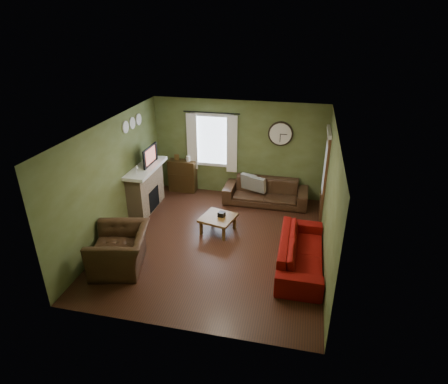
% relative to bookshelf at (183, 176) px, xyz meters
% --- Properties ---
extents(floor, '(4.60, 5.20, 0.00)m').
position_rel_bookshelf_xyz_m(floor, '(1.55, -2.42, -0.45)').
color(floor, '#361B11').
rests_on(floor, ground).
extents(ceiling, '(4.60, 5.20, 0.00)m').
position_rel_bookshelf_xyz_m(ceiling, '(1.55, -2.42, 2.15)').
color(ceiling, white).
rests_on(ceiling, ground).
extents(wall_left, '(0.00, 5.20, 2.60)m').
position_rel_bookshelf_xyz_m(wall_left, '(-0.75, -2.42, 0.85)').
color(wall_left, '#576533').
rests_on(wall_left, ground).
extents(wall_right, '(0.00, 5.20, 2.60)m').
position_rel_bookshelf_xyz_m(wall_right, '(3.85, -2.42, 0.85)').
color(wall_right, '#576533').
rests_on(wall_right, ground).
extents(wall_back, '(4.60, 0.00, 2.60)m').
position_rel_bookshelf_xyz_m(wall_back, '(1.55, 0.18, 0.85)').
color(wall_back, '#576533').
rests_on(wall_back, ground).
extents(wall_front, '(4.60, 0.00, 2.60)m').
position_rel_bookshelf_xyz_m(wall_front, '(1.55, -5.02, 0.85)').
color(wall_front, '#576533').
rests_on(wall_front, ground).
extents(fireplace, '(0.40, 1.40, 1.10)m').
position_rel_bookshelf_xyz_m(fireplace, '(-0.55, -1.27, 0.10)').
color(fireplace, tan).
rests_on(fireplace, floor).
extents(firebox, '(0.04, 0.60, 0.55)m').
position_rel_bookshelf_xyz_m(firebox, '(-0.36, -1.27, -0.15)').
color(firebox, black).
rests_on(firebox, fireplace).
extents(mantel, '(0.58, 1.60, 0.08)m').
position_rel_bookshelf_xyz_m(mantel, '(-0.52, -1.27, 0.69)').
color(mantel, white).
rests_on(mantel, fireplace).
extents(tv, '(0.08, 0.60, 0.35)m').
position_rel_bookshelf_xyz_m(tv, '(-0.50, -1.12, 0.90)').
color(tv, black).
rests_on(tv, mantel).
extents(tv_screen, '(0.02, 0.62, 0.36)m').
position_rel_bookshelf_xyz_m(tv_screen, '(-0.42, -1.12, 0.96)').
color(tv_screen, '#994C3F').
rests_on(tv_screen, mantel).
extents(medallion_left, '(0.28, 0.28, 0.03)m').
position_rel_bookshelf_xyz_m(medallion_left, '(-0.73, -1.62, 1.80)').
color(medallion_left, white).
rests_on(medallion_left, wall_left).
extents(medallion_mid, '(0.28, 0.28, 0.03)m').
position_rel_bookshelf_xyz_m(medallion_mid, '(-0.73, -1.27, 1.80)').
color(medallion_mid, white).
rests_on(medallion_mid, wall_left).
extents(medallion_right, '(0.28, 0.28, 0.03)m').
position_rel_bookshelf_xyz_m(medallion_right, '(-0.73, -0.92, 1.80)').
color(medallion_right, white).
rests_on(medallion_right, wall_left).
extents(window_pane, '(1.00, 0.02, 1.30)m').
position_rel_bookshelf_xyz_m(window_pane, '(0.85, 0.16, 1.05)').
color(window_pane, silver).
rests_on(window_pane, wall_back).
extents(curtain_rod, '(0.03, 0.03, 1.50)m').
position_rel_bookshelf_xyz_m(curtain_rod, '(0.85, 0.06, 1.82)').
color(curtain_rod, black).
rests_on(curtain_rod, wall_back).
extents(curtain_left, '(0.28, 0.04, 1.55)m').
position_rel_bookshelf_xyz_m(curtain_left, '(0.30, 0.06, 1.00)').
color(curtain_left, white).
rests_on(curtain_left, wall_back).
extents(curtain_right, '(0.28, 0.04, 1.55)m').
position_rel_bookshelf_xyz_m(curtain_right, '(1.40, 0.06, 1.00)').
color(curtain_right, white).
rests_on(curtain_right, wall_back).
extents(wall_clock, '(0.64, 0.06, 0.64)m').
position_rel_bookshelf_xyz_m(wall_clock, '(2.65, 0.13, 1.35)').
color(wall_clock, white).
rests_on(wall_clock, wall_back).
extents(door, '(0.05, 0.90, 2.10)m').
position_rel_bookshelf_xyz_m(door, '(3.82, -0.57, 0.60)').
color(door, brown).
rests_on(door, floor).
extents(bookshelf, '(0.76, 0.32, 0.91)m').
position_rel_bookshelf_xyz_m(bookshelf, '(0.00, 0.00, 0.00)').
color(bookshelf, '#32210D').
rests_on(bookshelf, floor).
extents(book, '(0.25, 0.29, 0.02)m').
position_rel_bookshelf_xyz_m(book, '(0.04, 0.19, 0.51)').
color(book, brown).
rests_on(book, bookshelf).
extents(sofa_brown, '(2.18, 0.85, 0.64)m').
position_rel_bookshelf_xyz_m(sofa_brown, '(2.38, -0.27, -0.13)').
color(sofa_brown, '#352114').
rests_on(sofa_brown, floor).
extents(pillow_left, '(0.44, 0.27, 0.43)m').
position_rel_bookshelf_xyz_m(pillow_left, '(1.93, -0.23, 0.10)').
color(pillow_left, gray).
rests_on(pillow_left, sofa_brown).
extents(pillow_right, '(0.42, 0.26, 0.40)m').
position_rel_bookshelf_xyz_m(pillow_right, '(2.19, -0.36, 0.10)').
color(pillow_right, gray).
rests_on(pillow_right, sofa_brown).
extents(sofa_red, '(0.85, 2.18, 0.64)m').
position_rel_bookshelf_xyz_m(sofa_red, '(3.40, -2.88, -0.13)').
color(sofa_red, '#6E0906').
rests_on(sofa_red, floor).
extents(armchair, '(1.32, 1.43, 0.78)m').
position_rel_bookshelf_xyz_m(armchair, '(-0.08, -3.68, -0.06)').
color(armchair, '#352114').
rests_on(armchair, floor).
extents(coffee_table, '(0.87, 0.87, 0.38)m').
position_rel_bookshelf_xyz_m(coffee_table, '(1.49, -1.96, -0.26)').
color(coffee_table, brown).
rests_on(coffee_table, floor).
extents(tissue_box, '(0.17, 0.17, 0.11)m').
position_rel_bookshelf_xyz_m(tissue_box, '(1.57, -1.93, -0.05)').
color(tissue_box, black).
rests_on(tissue_box, coffee_table).
extents(wine_glass_a, '(0.07, 0.07, 0.19)m').
position_rel_bookshelf_xyz_m(wine_glass_a, '(-0.50, -1.76, 0.82)').
color(wine_glass_a, white).
rests_on(wine_glass_a, mantel).
extents(wine_glass_b, '(0.06, 0.06, 0.18)m').
position_rel_bookshelf_xyz_m(wine_glass_b, '(-0.50, -1.76, 0.82)').
color(wine_glass_b, white).
rests_on(wine_glass_b, mantel).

